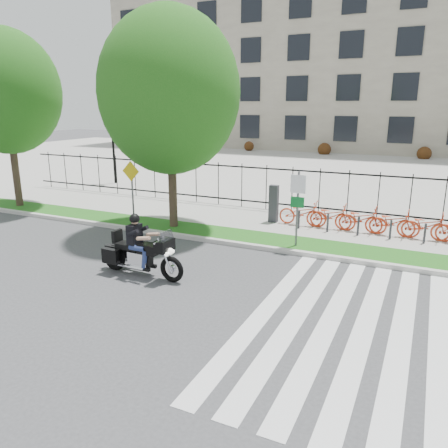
% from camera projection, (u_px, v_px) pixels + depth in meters
% --- Properties ---
extents(ground, '(120.00, 120.00, 0.00)m').
position_uv_depth(ground, '(188.00, 292.00, 11.38)').
color(ground, '#3C3C3F').
rests_on(ground, ground).
extents(curb, '(60.00, 0.20, 0.15)m').
position_uv_depth(curb, '(247.00, 246.00, 14.93)').
color(curb, '#BAB7AF').
rests_on(curb, ground).
extents(grass_verge, '(60.00, 1.50, 0.15)m').
position_uv_depth(grass_verge, '(256.00, 239.00, 15.67)').
color(grass_verge, '#1A5A16').
rests_on(grass_verge, ground).
extents(sidewalk, '(60.00, 3.50, 0.15)m').
position_uv_depth(sidewalk, '(279.00, 223.00, 17.85)').
color(sidewalk, '#A09E96').
rests_on(sidewalk, ground).
extents(plaza, '(80.00, 34.00, 0.10)m').
position_uv_depth(plaza, '(352.00, 169.00, 33.15)').
color(plaza, '#A09E96').
rests_on(plaza, ground).
extents(crosswalk_stripes, '(5.70, 8.00, 0.01)m').
position_uv_depth(crosswalk_stripes, '(382.00, 332.00, 9.38)').
color(crosswalk_stripes, silver).
rests_on(crosswalk_stripes, ground).
extents(iron_fence, '(30.00, 0.06, 2.00)m').
position_uv_depth(iron_fence, '(292.00, 189.00, 19.09)').
color(iron_fence, black).
rests_on(iron_fence, sidewalk).
extents(office_building, '(60.00, 21.90, 20.15)m').
position_uv_depth(office_building, '(390.00, 56.00, 47.90)').
color(office_building, gray).
rests_on(office_building, ground).
extents(lamp_post_left, '(1.06, 0.70, 4.25)m').
position_uv_depth(lamp_post_left, '(112.00, 131.00, 25.95)').
color(lamp_post_left, black).
rests_on(lamp_post_left, ground).
extents(street_tree_0, '(4.75, 4.75, 7.87)m').
position_uv_depth(street_tree_0, '(6.00, 92.00, 19.24)').
color(street_tree_0, '#3B2C20').
rests_on(street_tree_0, grass_verge).
extents(street_tree_1, '(5.16, 5.16, 7.99)m').
position_uv_depth(street_tree_1, '(170.00, 92.00, 15.76)').
color(street_tree_1, '#3B2C20').
rests_on(street_tree_1, grass_verge).
extents(bike_share_station, '(10.02, 0.87, 1.50)m').
position_uv_depth(bike_share_station, '(407.00, 224.00, 15.48)').
color(bike_share_station, '#2D2D33').
rests_on(bike_share_station, sidewalk).
extents(sign_pole_regulatory, '(0.50, 0.09, 2.50)m').
position_uv_depth(sign_pole_regulatory, '(298.00, 199.00, 14.27)').
color(sign_pole_regulatory, '#59595B').
rests_on(sign_pole_regulatory, grass_verge).
extents(sign_pole_warning, '(0.78, 0.09, 2.49)m').
position_uv_depth(sign_pole_warning, '(132.00, 184.00, 17.02)').
color(sign_pole_warning, '#59595B').
rests_on(sign_pole_warning, grass_verge).
extents(motorcycle_rider, '(2.81, 0.84, 2.17)m').
position_uv_depth(motorcycle_rider, '(141.00, 251.00, 12.35)').
color(motorcycle_rider, black).
rests_on(motorcycle_rider, ground).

